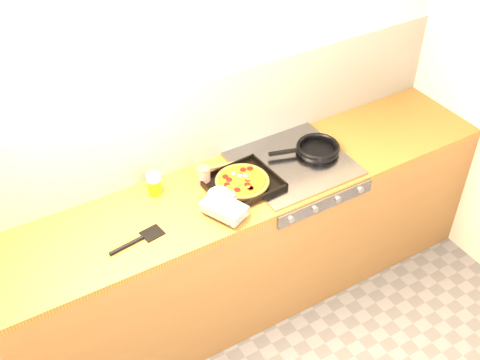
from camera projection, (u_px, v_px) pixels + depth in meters
room_shell at (194, 125)px, 3.16m from camera, size 3.20×3.20×3.20m
counter_run at (223, 252)px, 3.41m from camera, size 3.20×0.62×0.90m
stovetop at (293, 164)px, 3.30m from camera, size 0.60×0.56×0.02m
pizza_on_tray at (236, 188)px, 3.08m from camera, size 0.48×0.44×0.06m
frying_pan at (317, 149)px, 3.36m from camera, size 0.43×0.31×0.04m
tomato_can at (203, 176)px, 3.15m from camera, size 0.09×0.09×0.10m
juice_glass at (154, 184)px, 3.08m from camera, size 0.09×0.09×0.12m
wooden_spoon at (230, 164)px, 3.29m from camera, size 0.30×0.09×0.02m
black_spatula at (137, 240)px, 2.84m from camera, size 0.29×0.10×0.02m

